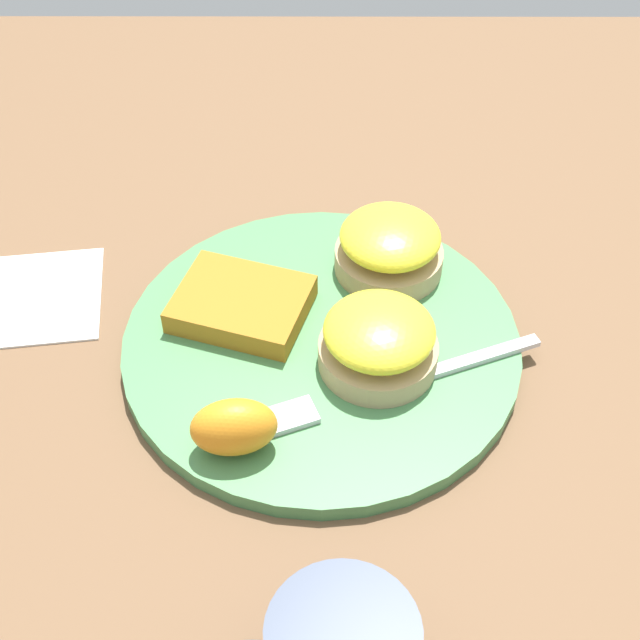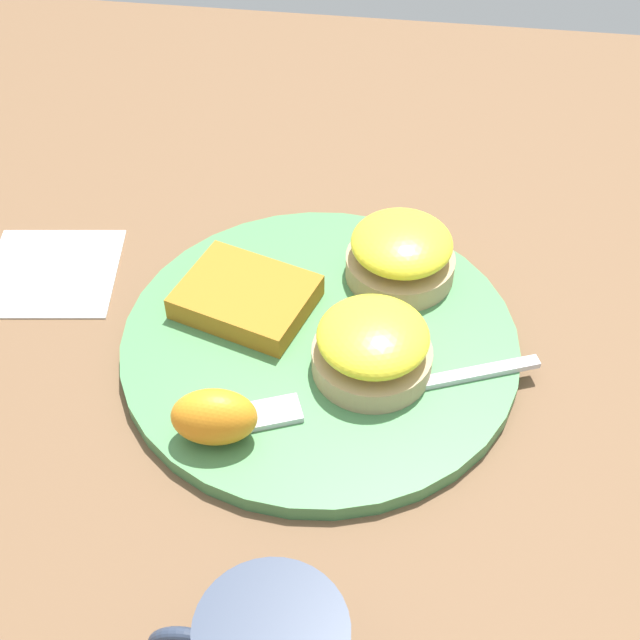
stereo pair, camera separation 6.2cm
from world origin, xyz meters
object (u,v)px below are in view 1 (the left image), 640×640
at_px(sandwich_benedict_left, 377,341).
at_px(orange_wedge, 232,427).
at_px(sandwich_benedict_right, 388,247).
at_px(fork, 379,388).
at_px(hashbrown_patty, 240,304).

relative_size(sandwich_benedict_left, orange_wedge, 1.50).
xyz_separation_m(sandwich_benedict_right, orange_wedge, (0.12, 0.18, -0.00)).
relative_size(sandwich_benedict_left, sandwich_benedict_right, 1.00).
bearing_deg(fork, orange_wedge, 26.25).
distance_m(sandwich_benedict_left, fork, 0.03).
bearing_deg(orange_wedge, sandwich_benedict_left, -142.40).
distance_m(sandwich_benedict_left, orange_wedge, 0.13).
bearing_deg(fork, sandwich_benedict_right, -95.20).
distance_m(sandwich_benedict_right, hashbrown_patty, 0.13).
xyz_separation_m(sandwich_benedict_left, orange_wedge, (0.10, 0.08, -0.00)).
relative_size(sandwich_benedict_right, hashbrown_patty, 0.89).
relative_size(sandwich_benedict_left, fork, 0.40).
xyz_separation_m(sandwich_benedict_left, hashbrown_patty, (0.11, -0.05, -0.01)).
height_order(sandwich_benedict_left, fork, sandwich_benedict_left).
bearing_deg(sandwich_benedict_left, orange_wedge, 37.60).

